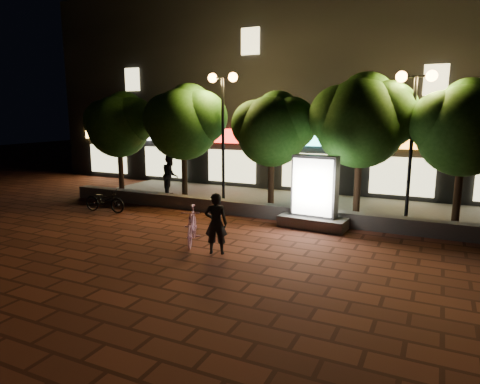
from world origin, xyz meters
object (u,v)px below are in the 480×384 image
Objects in this scene: tree_right at (363,118)px; scooter_pink at (192,225)px; tree_left at (185,120)px; tree_mid at (274,127)px; scooter_parked at (105,200)px; ad_kiosk at (314,199)px; rider at (216,224)px; pedestrian at (171,175)px; tree_far_right at (466,125)px; street_lamp_left at (223,105)px; street_lamp_right at (414,108)px; tree_far_left at (120,123)px.

tree_right is 7.13m from scooter_pink.
tree_left reaches higher than tree_mid.
tree_left is 4.72m from scooter_parked.
ad_kiosk is 4.09m from rider.
tree_mid is 2.44× the size of pedestrian.
pedestrian is (-4.99, 0.24, -2.21)m from tree_mid.
scooter_parked is (-12.07, -3.30, -2.91)m from tree_far_right.
tree_right is 8.68m from pedestrian.
tree_right is 3.44m from ad_kiosk.
ad_kiosk is at bearing -21.70° from street_lamp_left.
ad_kiosk is at bearing -148.06° from street_lamp_right.
tree_left reaches higher than tree_far_left.
tree_right reaches higher than rider.
tree_far_left is 1.03× the size of tree_mid.
street_lamp_left is at bearing -172.69° from tree_mid.
rider is 0.95× the size of scooter_parked.
street_lamp_left is 6.84m from rider.
rider is 8.15m from pedestrian.
tree_left is 4.00m from tree_mid.
scooter_pink is at bearing -142.98° from tree_far_right.
street_lamp_left is 6.29m from scooter_pink.
pedestrian is at bearing 178.33° from tree_right.
street_lamp_left is at bearing 158.30° from ad_kiosk.
scooter_pink is at bearing -55.99° from tree_left.
street_lamp_left is 2.17× the size of ad_kiosk.
tree_left is at bearing 180.00° from tree_mid.
tree_far_left reaches higher than ad_kiosk.
street_lamp_right is 2.85× the size of scooter_parked.
tree_far_left reaches higher than pedestrian.
scooter_pink is (-6.96, -5.25, -2.82)m from tree_far_right.
tree_far_left reaches higher than tree_mid.
tree_mid is at bearing -103.45° from rider.
tree_far_left is 4.76m from scooter_parked.
tree_left is 1.09× the size of tree_mid.
tree_left reaches higher than scooter_pink.
pedestrian reaches higher than scooter_parked.
tree_right is at bearing 0.00° from tree_left.
street_lamp_left reaches higher than rider.
tree_mid is 6.50m from tree_far_right.
tree_far_right reaches higher than scooter_pink.
tree_mid is at bearing 59.71° from scooter_pink.
ad_kiosk is 1.29× the size of pedestrian.
tree_far_left is 2.51× the size of pedestrian.
ad_kiosk is (9.72, -1.96, -2.33)m from tree_far_left.
tree_far_right reaches higher than ad_kiosk.
rider is at bearing -49.05° from scooter_pink.
tree_mid is 0.90× the size of street_lamp_right.
scooter_pink is (-2.68, -3.28, -0.42)m from ad_kiosk.
tree_right is 2.90× the size of scooter_parked.
tree_far_left is 1.94× the size of ad_kiosk.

